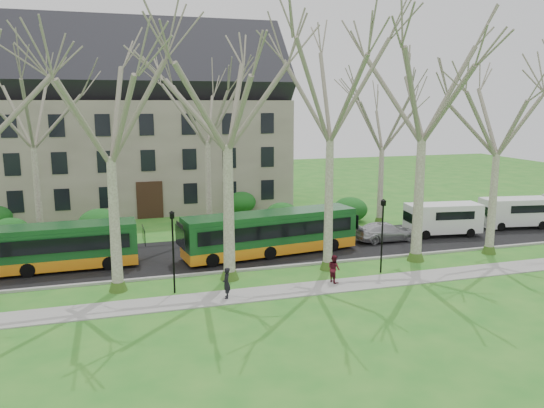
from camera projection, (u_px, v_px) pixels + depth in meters
The scene contains 16 objects.
ground at pixel (278, 276), 30.42m from camera, with size 120.00×120.00×0.00m, color #267621.
sidewalk at pixel (292, 290), 28.06m from camera, with size 70.00×2.00×0.06m, color gray.
road at pixel (254, 251), 35.59m from camera, with size 80.00×8.00×0.06m, color black.
curb at pixel (271, 268), 31.82m from camera, with size 80.00×0.25×0.14m, color #A5A39E.
building at pixel (143, 121), 49.83m from camera, with size 26.50×12.20×16.00m.
tree_row_verge at pixel (277, 154), 29.38m from camera, with size 49.00×7.00×14.00m.
tree_row_far at pixel (218, 155), 39.27m from camera, with size 33.00×7.00×12.00m.
lamp_row at pixel (284, 237), 28.99m from camera, with size 36.22×0.22×4.30m.
hedges at pixel (171, 215), 42.12m from camera, with size 30.60×8.60×2.00m.
bus_lead at pixel (39, 248), 30.98m from camera, with size 11.10×2.31×2.77m, color #154C20, non-canonical shape.
bus_follow at pixel (271, 233), 34.45m from camera, with size 11.49×2.39×2.87m, color #154C20, non-canonical shape.
sedan at pixel (386, 232), 37.91m from camera, with size 1.86×4.58×1.33m, color #B0B0B5.
van_a at pixel (443, 220), 39.36m from camera, with size 5.47×1.99×2.39m, color white, non-canonical shape.
van_b at pixel (515, 213), 41.82m from camera, with size 5.40×1.96×2.36m, color white, non-canonical shape.
pedestrian_a at pixel (227, 283), 26.79m from camera, with size 0.58×0.38×1.58m, color black.
pedestrian_b at pixel (334, 269), 29.14m from camera, with size 0.75×0.59×1.55m, color #52121F.
Camera 1 is at (-8.57, -27.79, 9.83)m, focal length 35.00 mm.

